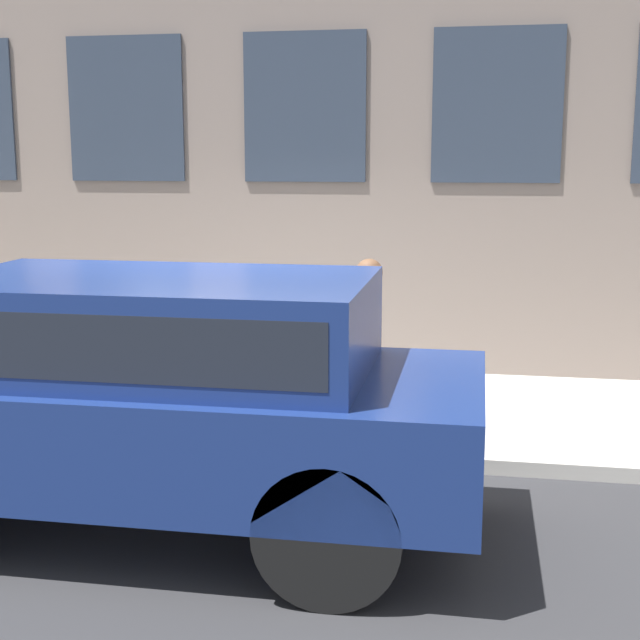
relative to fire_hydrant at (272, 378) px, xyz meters
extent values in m
plane|color=#2D2D30|center=(-0.66, 0.13, -0.54)|extent=(80.00, 80.00, 0.00)
cube|color=#B2ADA3|center=(0.76, 0.13, -0.47)|extent=(2.84, 60.00, 0.12)
cube|color=#2D3847|center=(2.16, -1.89, 2.44)|extent=(0.03, 1.33, 1.58)
cube|color=#2D3847|center=(2.16, 0.13, 2.44)|extent=(0.03, 1.33, 1.58)
cube|color=#2D3847|center=(2.16, 2.15, 2.44)|extent=(0.03, 1.33, 1.58)
cylinder|color=#2D7260|center=(0.00, 0.00, -0.39)|extent=(0.32, 0.32, 0.04)
cylinder|color=#2D7260|center=(0.00, 0.00, -0.07)|extent=(0.24, 0.24, 0.68)
sphere|color=#2C5D50|center=(0.00, 0.00, 0.27)|extent=(0.25, 0.25, 0.25)
cylinder|color=black|center=(0.00, 0.00, 0.34)|extent=(0.08, 0.08, 0.10)
cylinder|color=#2D7260|center=(0.00, -0.17, 0.01)|extent=(0.09, 0.10, 0.09)
cylinder|color=#2D7260|center=(0.00, 0.17, 0.01)|extent=(0.09, 0.10, 0.09)
cylinder|color=#726651|center=(0.03, -0.84, -0.06)|extent=(0.10, 0.10, 0.71)
cylinder|color=#726651|center=(0.18, -0.84, -0.06)|extent=(0.10, 0.10, 0.71)
cube|color=#72288C|center=(0.11, -0.84, 0.56)|extent=(0.19, 0.13, 0.53)
cylinder|color=#72288C|center=(-0.03, -0.84, 0.58)|extent=(0.08, 0.08, 0.50)
cylinder|color=#72288C|center=(0.24, -0.84, 0.58)|extent=(0.08, 0.08, 0.50)
sphere|color=brown|center=(0.11, -0.84, 0.95)|extent=(0.24, 0.24, 0.24)
cylinder|color=black|center=(-1.32, 1.71, -0.12)|extent=(0.24, 0.83, 0.83)
cylinder|color=black|center=(-2.89, -1.00, -0.12)|extent=(0.24, 0.83, 0.83)
cylinder|color=black|center=(-1.32, -1.00, -0.12)|extent=(0.24, 0.83, 0.83)
cube|color=navy|center=(-2.10, 0.36, 0.23)|extent=(1.81, 4.37, 0.70)
cube|color=navy|center=(-2.10, 0.25, 0.88)|extent=(1.59, 2.71, 0.60)
cube|color=#1E232D|center=(-2.10, 0.25, 0.88)|extent=(1.60, 2.49, 0.38)
camera|label=1|loc=(-7.43, -1.77, 1.93)|focal=50.00mm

